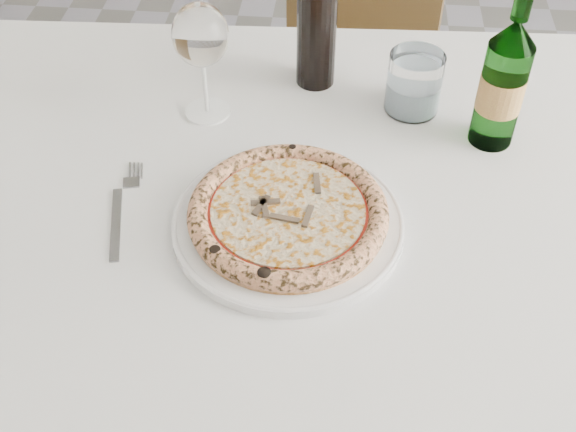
% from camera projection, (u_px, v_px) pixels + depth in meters
% --- Properties ---
extents(dining_table, '(1.49, 0.92, 0.76)m').
position_uv_depth(dining_table, '(294.00, 220.00, 1.12)').
color(dining_table, brown).
rests_on(dining_table, floor).
extents(chair_far, '(0.47, 0.48, 0.93)m').
position_uv_depth(chair_far, '(352.00, 37.00, 1.76)').
color(chair_far, brown).
rests_on(chair_far, floor).
extents(plate, '(0.32, 0.32, 0.02)m').
position_uv_depth(plate, '(288.00, 222.00, 0.98)').
color(plate, white).
rests_on(plate, dining_table).
extents(pizza, '(0.27, 0.27, 0.03)m').
position_uv_depth(pizza, '(288.00, 213.00, 0.97)').
color(pizza, '#E5A36C').
rests_on(pizza, plate).
extents(fork, '(0.04, 0.20, 0.00)m').
position_uv_depth(fork, '(121.00, 210.00, 1.01)').
color(fork, gray).
rests_on(fork, dining_table).
extents(wine_glass, '(0.09, 0.09, 0.19)m').
position_uv_depth(wine_glass, '(201.00, 37.00, 1.07)').
color(wine_glass, white).
rests_on(wine_glass, dining_table).
extents(tumbler, '(0.09, 0.09, 0.10)m').
position_uv_depth(tumbler, '(414.00, 86.00, 1.15)').
color(tumbler, white).
rests_on(tumbler, dining_table).
extents(beer_bottle, '(0.07, 0.07, 0.26)m').
position_uv_depth(beer_bottle, '(503.00, 83.00, 1.05)').
color(beer_bottle, '#498A45').
rests_on(beer_bottle, dining_table).
extents(wine_bottle, '(0.06, 0.06, 0.26)m').
position_uv_depth(wine_bottle, '(317.00, 21.00, 1.16)').
color(wine_bottle, black).
rests_on(wine_bottle, dining_table).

